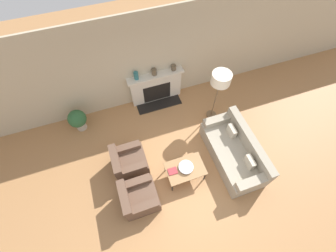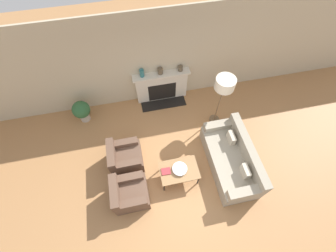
{
  "view_description": "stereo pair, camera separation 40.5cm",
  "coord_description": "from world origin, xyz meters",
  "px_view_note": "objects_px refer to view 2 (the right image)",
  "views": [
    {
      "loc": [
        -0.95,
        -1.62,
        5.65
      ],
      "look_at": [
        0.13,
        1.48,
        0.45
      ],
      "focal_mm": 24.0,
      "sensor_mm": 36.0,
      "label": 1
    },
    {
      "loc": [
        -0.56,
        -1.73,
        5.65
      ],
      "look_at": [
        0.13,
        1.48,
        0.45
      ],
      "focal_mm": 24.0,
      "sensor_mm": 36.0,
      "label": 2
    }
  ],
  "objects_px": {
    "armchair_far": "(125,157)",
    "book": "(166,171)",
    "floor_lamp": "(225,85)",
    "mantel_vase_left": "(142,73)",
    "armchair_near": "(129,193)",
    "potted_plant": "(82,111)",
    "fireplace": "(162,87)",
    "coffee_table": "(179,171)",
    "mantel_vase_center_right": "(180,68)",
    "couch": "(232,159)",
    "mantel_vase_center_left": "(160,71)",
    "bowl": "(180,169)"
  },
  "relations": [
    {
      "from": "mantel_vase_left",
      "to": "fireplace",
      "type": "bearing_deg",
      "value": -1.6
    },
    {
      "from": "armchair_far",
      "to": "coffee_table",
      "type": "height_order",
      "value": "armchair_far"
    },
    {
      "from": "potted_plant",
      "to": "armchair_far",
      "type": "bearing_deg",
      "value": -57.85
    },
    {
      "from": "mantel_vase_left",
      "to": "mantel_vase_center_left",
      "type": "xyz_separation_m",
      "value": [
        0.52,
        0.0,
        -0.03
      ]
    },
    {
      "from": "potted_plant",
      "to": "mantel_vase_left",
      "type": "bearing_deg",
      "value": 10.42
    },
    {
      "from": "bowl",
      "to": "mantel_vase_left",
      "type": "distance_m",
      "value": 2.82
    },
    {
      "from": "couch",
      "to": "armchair_near",
      "type": "relative_size",
      "value": 2.51
    },
    {
      "from": "coffee_table",
      "to": "mantel_vase_center_right",
      "type": "height_order",
      "value": "mantel_vase_center_right"
    },
    {
      "from": "bowl",
      "to": "potted_plant",
      "type": "xyz_separation_m",
      "value": [
        -2.34,
        2.35,
        -0.08
      ]
    },
    {
      "from": "coffee_table",
      "to": "mantel_vase_center_left",
      "type": "xyz_separation_m",
      "value": [
        0.08,
        2.7,
        0.73
      ]
    },
    {
      "from": "coffee_table",
      "to": "bowl",
      "type": "xyz_separation_m",
      "value": [
        0.02,
        0.01,
        0.08
      ]
    },
    {
      "from": "coffee_table",
      "to": "floor_lamp",
      "type": "distance_m",
      "value": 2.38
    },
    {
      "from": "couch",
      "to": "book",
      "type": "distance_m",
      "value": 1.75
    },
    {
      "from": "armchair_far",
      "to": "mantel_vase_center_right",
      "type": "bearing_deg",
      "value": -43.83
    },
    {
      "from": "fireplace",
      "to": "mantel_vase_center_right",
      "type": "relative_size",
      "value": 11.11
    },
    {
      "from": "mantel_vase_center_left",
      "to": "bowl",
      "type": "bearing_deg",
      "value": -91.25
    },
    {
      "from": "coffee_table",
      "to": "mantel_vase_center_right",
      "type": "bearing_deg",
      "value": 76.31
    },
    {
      "from": "couch",
      "to": "mantel_vase_left",
      "type": "xyz_separation_m",
      "value": [
        -1.86,
        2.65,
        0.86
      ]
    },
    {
      "from": "floor_lamp",
      "to": "book",
      "type": "bearing_deg",
      "value": -140.32
    },
    {
      "from": "book",
      "to": "mantel_vase_left",
      "type": "xyz_separation_m",
      "value": [
        -0.12,
        2.67,
        0.71
      ]
    },
    {
      "from": "coffee_table",
      "to": "mantel_vase_left",
      "type": "height_order",
      "value": "mantel_vase_left"
    },
    {
      "from": "fireplace",
      "to": "couch",
      "type": "bearing_deg",
      "value": -63.37
    },
    {
      "from": "book",
      "to": "floor_lamp",
      "type": "height_order",
      "value": "floor_lamp"
    },
    {
      "from": "fireplace",
      "to": "book",
      "type": "xyz_separation_m",
      "value": [
        -0.42,
        -2.66,
        -0.05
      ]
    },
    {
      "from": "fireplace",
      "to": "mantel_vase_left",
      "type": "xyz_separation_m",
      "value": [
        -0.54,
        0.02,
        0.66
      ]
    },
    {
      "from": "armchair_near",
      "to": "book",
      "type": "distance_m",
      "value": 1.01
    },
    {
      "from": "armchair_near",
      "to": "floor_lamp",
      "type": "distance_m",
      "value": 3.5
    },
    {
      "from": "mantel_vase_left",
      "to": "bowl",
      "type": "bearing_deg",
      "value": -80.3
    },
    {
      "from": "floor_lamp",
      "to": "mantel_vase_center_right",
      "type": "distance_m",
      "value": 1.48
    },
    {
      "from": "floor_lamp",
      "to": "armchair_far",
      "type": "bearing_deg",
      "value": -163.1
    },
    {
      "from": "couch",
      "to": "mantel_vase_center_right",
      "type": "bearing_deg",
      "value": -164.01
    },
    {
      "from": "armchair_far",
      "to": "potted_plant",
      "type": "relative_size",
      "value": 1.14
    },
    {
      "from": "fireplace",
      "to": "couch",
      "type": "distance_m",
      "value": 2.95
    },
    {
      "from": "book",
      "to": "bowl",
      "type": "bearing_deg",
      "value": -0.93
    },
    {
      "from": "mantel_vase_center_left",
      "to": "floor_lamp",
      "type": "bearing_deg",
      "value": -40.04
    },
    {
      "from": "bowl",
      "to": "armchair_far",
      "type": "bearing_deg",
      "value": 152.41
    },
    {
      "from": "coffee_table",
      "to": "book",
      "type": "distance_m",
      "value": 0.33
    },
    {
      "from": "couch",
      "to": "mantel_vase_center_right",
      "type": "relative_size",
      "value": 13.71
    },
    {
      "from": "fireplace",
      "to": "mantel_vase_left",
      "type": "height_order",
      "value": "mantel_vase_left"
    },
    {
      "from": "floor_lamp",
      "to": "mantel_vase_left",
      "type": "height_order",
      "value": "floor_lamp"
    },
    {
      "from": "mantel_vase_center_left",
      "to": "mantel_vase_left",
      "type": "bearing_deg",
      "value": 180.0
    },
    {
      "from": "fireplace",
      "to": "book",
      "type": "bearing_deg",
      "value": -98.95
    },
    {
      "from": "armchair_near",
      "to": "potted_plant",
      "type": "xyz_separation_m",
      "value": [
        -1.05,
        2.62,
        0.12
      ]
    },
    {
      "from": "fireplace",
      "to": "book",
      "type": "height_order",
      "value": "fireplace"
    },
    {
      "from": "armchair_near",
      "to": "mantel_vase_center_left",
      "type": "xyz_separation_m",
      "value": [
        1.35,
        2.96,
        0.85
      ]
    },
    {
      "from": "mantel_vase_left",
      "to": "floor_lamp",
      "type": "bearing_deg",
      "value": -31.52
    },
    {
      "from": "coffee_table",
      "to": "potted_plant",
      "type": "relative_size",
      "value": 1.32
    },
    {
      "from": "floor_lamp",
      "to": "mantel_vase_center_right",
      "type": "xyz_separation_m",
      "value": [
        -0.82,
        1.18,
        -0.37
      ]
    },
    {
      "from": "armchair_far",
      "to": "book",
      "type": "height_order",
      "value": "armchair_far"
    },
    {
      "from": "couch",
      "to": "bowl",
      "type": "distance_m",
      "value": 1.41
    }
  ]
}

